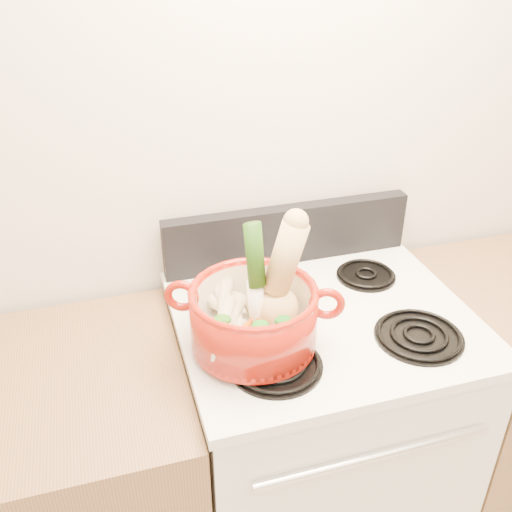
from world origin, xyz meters
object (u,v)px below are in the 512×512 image
object	(u,v)px
dutch_oven	(254,317)
squash	(277,276)
leek	(256,278)
stove_body	(315,442)

from	to	relation	value
dutch_oven	squash	xyz separation A→B (m)	(0.06, 0.02, 0.09)
dutch_oven	leek	size ratio (longest dim) A/B	1.06
stove_body	leek	world-z (taller)	leek
stove_body	squash	size ratio (longest dim) A/B	3.30
dutch_oven	leek	distance (m)	0.10
stove_body	dutch_oven	world-z (taller)	dutch_oven
stove_body	leek	size ratio (longest dim) A/B	3.22
stove_body	squash	bearing A→B (deg)	-159.03
stove_body	dutch_oven	bearing A→B (deg)	-160.43
stove_body	leek	distance (m)	0.71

